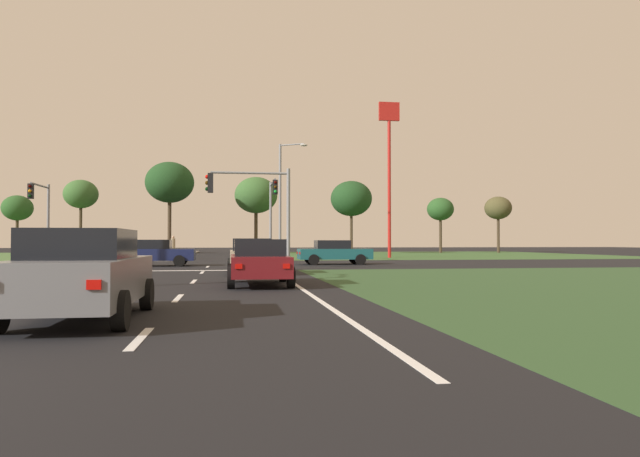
# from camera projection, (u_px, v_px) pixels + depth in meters

# --- Properties ---
(ground_plane) EXTENTS (200.00, 200.00, 0.00)m
(ground_plane) POSITION_uv_depth(u_px,v_px,m) (149.00, 265.00, 34.29)
(ground_plane) COLOR black
(grass_verge_far_right) EXTENTS (35.00, 35.00, 0.01)m
(grass_verge_far_right) POSITION_uv_depth(u_px,v_px,m) (426.00, 255.00, 62.36)
(grass_verge_far_right) COLOR #385B2D
(grass_verge_far_right) RESTS_ON ground
(median_island_near) EXTENTS (1.20, 22.00, 0.14)m
(median_island_near) POSITION_uv_depth(u_px,v_px,m) (50.00, 291.00, 15.52)
(median_island_near) COLOR gray
(median_island_near) RESTS_ON ground
(median_island_far) EXTENTS (1.20, 36.00, 0.14)m
(median_island_far) POSITION_uv_depth(u_px,v_px,m) (184.00, 255.00, 59.00)
(median_island_far) COLOR gray
(median_island_far) RESTS_ON ground
(lane_dash_near) EXTENTS (0.14, 2.00, 0.01)m
(lane_dash_near) POSITION_uv_depth(u_px,v_px,m) (140.00, 338.00, 8.35)
(lane_dash_near) COLOR silver
(lane_dash_near) RESTS_ON ground
(lane_dash_second) EXTENTS (0.14, 2.00, 0.01)m
(lane_dash_second) POSITION_uv_depth(u_px,v_px,m) (178.00, 298.00, 14.28)
(lane_dash_second) COLOR silver
(lane_dash_second) RESTS_ON ground
(lane_dash_third) EXTENTS (0.14, 2.00, 0.01)m
(lane_dash_third) POSITION_uv_depth(u_px,v_px,m) (194.00, 281.00, 20.21)
(lane_dash_third) COLOR silver
(lane_dash_third) RESTS_ON ground
(lane_dash_fourth) EXTENTS (0.14, 2.00, 0.01)m
(lane_dash_fourth) POSITION_uv_depth(u_px,v_px,m) (202.00, 272.00, 26.14)
(lane_dash_fourth) COLOR silver
(lane_dash_fourth) RESTS_ON ground
(lane_dash_fifth) EXTENTS (0.14, 2.00, 0.01)m
(lane_dash_fifth) POSITION_uv_depth(u_px,v_px,m) (208.00, 267.00, 32.07)
(lane_dash_fifth) COLOR silver
(lane_dash_fifth) RESTS_ON ground
(edge_line_right) EXTENTS (0.14, 24.00, 0.01)m
(edge_line_right) POSITION_uv_depth(u_px,v_px,m) (300.00, 288.00, 17.54)
(edge_line_right) COLOR silver
(edge_line_right) RESTS_ON ground
(stop_bar_near) EXTENTS (6.40, 0.50, 0.01)m
(stop_bar_near) POSITION_uv_depth(u_px,v_px,m) (210.00, 270.00, 27.95)
(stop_bar_near) COLOR silver
(stop_bar_near) RESTS_ON ground
(crosswalk_bar_second) EXTENTS (0.70, 2.80, 0.01)m
(crosswalk_bar_second) POSITION_uv_depth(u_px,v_px,m) (23.00, 270.00, 28.36)
(crosswalk_bar_second) COLOR silver
(crosswalk_bar_second) RESTS_ON ground
(crosswalk_bar_third) EXTENTS (0.70, 2.80, 0.01)m
(crosswalk_bar_third) POSITION_uv_depth(u_px,v_px,m) (48.00, 270.00, 28.54)
(crosswalk_bar_third) COLOR silver
(crosswalk_bar_third) RESTS_ON ground
(crosswalk_bar_fourth) EXTENTS (0.70, 2.80, 0.01)m
(crosswalk_bar_fourth) POSITION_uv_depth(u_px,v_px,m) (73.00, 270.00, 28.71)
(crosswalk_bar_fourth) COLOR silver
(crosswalk_bar_fourth) RESTS_ON ground
(crosswalk_bar_fifth) EXTENTS (0.70, 2.80, 0.01)m
(crosswalk_bar_fifth) POSITION_uv_depth(u_px,v_px,m) (97.00, 270.00, 28.88)
(crosswalk_bar_fifth) COLOR silver
(crosswalk_bar_fifth) RESTS_ON ground
(crosswalk_bar_sixth) EXTENTS (0.70, 2.80, 0.01)m
(crosswalk_bar_sixth) POSITION_uv_depth(u_px,v_px,m) (121.00, 269.00, 29.06)
(crosswalk_bar_sixth) COLOR silver
(crosswalk_bar_sixth) RESTS_ON ground
(car_maroon_second) EXTENTS (1.99, 4.55, 1.46)m
(car_maroon_second) POSITION_uv_depth(u_px,v_px,m) (259.00, 262.00, 18.66)
(car_maroon_second) COLOR maroon
(car_maroon_second) RESTS_ON ground
(car_grey_third) EXTENTS (2.03, 4.50, 1.61)m
(car_grey_third) POSITION_uv_depth(u_px,v_px,m) (83.00, 274.00, 10.31)
(car_grey_third) COLOR slate
(car_grey_third) RESTS_ON ground
(car_beige_fourth) EXTENTS (2.03, 4.56, 1.52)m
(car_beige_fourth) POSITION_uv_depth(u_px,v_px,m) (251.00, 256.00, 25.34)
(car_beige_fourth) COLOR #BCAD8E
(car_beige_fourth) RESTS_ON ground
(car_navy_fifth) EXTENTS (4.42, 2.09, 1.50)m
(car_navy_fifth) POSITION_uv_depth(u_px,v_px,m) (155.00, 253.00, 33.09)
(car_navy_fifth) COLOR #161E47
(car_navy_fifth) RESTS_ON ground
(car_teal_sixth) EXTENTS (4.46, 2.07, 1.47)m
(car_teal_sixth) POSITION_uv_depth(u_px,v_px,m) (334.00, 252.00, 35.54)
(car_teal_sixth) COLOR #19565B
(car_teal_sixth) RESTS_ON ground
(traffic_signal_far_left) EXTENTS (0.32, 3.91, 5.31)m
(traffic_signal_far_left) POSITION_uv_depth(u_px,v_px,m) (42.00, 208.00, 38.35)
(traffic_signal_far_left) COLOR gray
(traffic_signal_far_left) RESTS_ON ground
(traffic_signal_far_right) EXTENTS (0.32, 4.74, 5.70)m
(traffic_signal_far_right) POSITION_uv_depth(u_px,v_px,m) (272.00, 205.00, 40.38)
(traffic_signal_far_right) COLOR gray
(traffic_signal_far_right) RESTS_ON ground
(traffic_signal_near_right) EXTENTS (4.18, 0.32, 5.04)m
(traffic_signal_near_right) POSITION_uv_depth(u_px,v_px,m) (257.00, 200.00, 28.76)
(traffic_signal_near_right) COLOR gray
(traffic_signal_near_right) RESTS_ON ground
(street_lamp_third) EXTENTS (2.11, 1.27, 8.98)m
(street_lamp_third) POSITION_uv_depth(u_px,v_px,m) (282.00, 195.00, 45.05)
(street_lamp_third) COLOR gray
(street_lamp_third) RESTS_ON ground
(pedestrian_at_median) EXTENTS (0.34, 0.34, 1.72)m
(pedestrian_at_median) POSITION_uv_depth(u_px,v_px,m) (173.00, 244.00, 45.96)
(pedestrian_at_median) COLOR #232833
(pedestrian_at_median) RESTS_ON median_island_far
(fastfood_pole_sign) EXTENTS (1.80, 0.40, 13.48)m
(fastfood_pole_sign) POSITION_uv_depth(u_px,v_px,m) (389.00, 146.00, 50.38)
(fastfood_pole_sign) COLOR red
(fastfood_pole_sign) RESTS_ON ground
(treeline_near) EXTENTS (3.37, 3.37, 6.64)m
(treeline_near) POSITION_uv_depth(u_px,v_px,m) (17.00, 208.00, 65.83)
(treeline_near) COLOR #423323
(treeline_near) RESTS_ON ground
(treeline_second) EXTENTS (3.74, 3.74, 8.29)m
(treeline_second) POSITION_uv_depth(u_px,v_px,m) (81.00, 194.00, 64.84)
(treeline_second) COLOR #423323
(treeline_second) RESTS_ON ground
(treeline_third) EXTENTS (5.39, 5.39, 10.31)m
(treeline_third) POSITION_uv_depth(u_px,v_px,m) (170.00, 183.00, 65.07)
(treeline_third) COLOR #423323
(treeline_third) RESTS_ON ground
(treeline_fourth) EXTENTS (5.18, 5.18, 9.23)m
(treeline_fourth) POSITION_uv_depth(u_px,v_px,m) (256.00, 195.00, 70.52)
(treeline_fourth) COLOR #423323
(treeline_fourth) RESTS_ON ground
(treeline_fifth) EXTENTS (4.90, 4.90, 8.57)m
(treeline_fifth) POSITION_uv_depth(u_px,v_px,m) (351.00, 199.00, 68.77)
(treeline_fifth) COLOR #423323
(treeline_fifth) RESTS_ON ground
(treeline_sixth) EXTENTS (3.32, 3.32, 6.85)m
(treeline_sixth) POSITION_uv_depth(u_px,v_px,m) (440.00, 210.00, 72.41)
(treeline_sixth) COLOR #423323
(treeline_sixth) RESTS_ON ground
(treeline_seventh) EXTENTS (3.36, 3.36, 7.04)m
(treeline_seventh) POSITION_uv_depth(u_px,v_px,m) (498.00, 208.00, 72.86)
(treeline_seventh) COLOR #423323
(treeline_seventh) RESTS_ON ground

